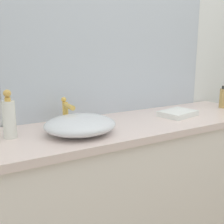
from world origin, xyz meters
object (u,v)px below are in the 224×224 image
(soap_dispenser, at_px, (9,117))
(sink_basin, at_px, (80,125))
(folded_hand_towel, at_px, (178,113))
(lotion_bottle, at_px, (223,98))

(soap_dispenser, bearing_deg, sink_basin, -17.82)
(folded_hand_towel, bearing_deg, soap_dispenser, 176.38)
(sink_basin, height_order, folded_hand_towel, sink_basin)
(sink_basin, bearing_deg, lotion_bottle, 3.27)
(sink_basin, distance_m, soap_dispenser, 0.33)
(sink_basin, height_order, soap_dispenser, soap_dispenser)
(soap_dispenser, distance_m, folded_hand_towel, 1.00)
(folded_hand_towel, bearing_deg, sink_basin, -176.88)
(sink_basin, distance_m, folded_hand_towel, 0.69)
(soap_dispenser, bearing_deg, folded_hand_towel, -3.62)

